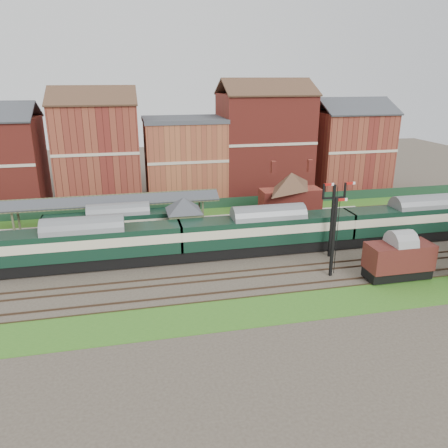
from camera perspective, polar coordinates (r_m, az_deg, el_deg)
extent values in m
plane|color=#473D33|center=(47.52, -0.99, -4.29)|extent=(160.00, 160.00, 0.00)
cube|color=#2D6619|center=(62.32, -3.93, 1.38)|extent=(90.00, 4.50, 0.06)
cube|color=#2D6619|center=(37.04, 2.80, -11.37)|extent=(90.00, 5.00, 0.06)
cube|color=#193823|center=(64.01, -4.21, 2.52)|extent=(90.00, 0.12, 1.50)
cube|color=#2D2D2D|center=(55.76, -8.04, -0.37)|extent=(55.00, 3.40, 1.00)
cube|color=#526548|center=(49.61, -5.14, -1.86)|extent=(3.40, 3.20, 2.40)
cube|color=#434B2F|center=(48.88, -5.22, 0.56)|extent=(3.60, 3.40, 2.00)
pyramid|color=#383A3F|center=(48.35, -5.28, 2.58)|extent=(5.40, 5.40, 1.60)
cube|color=maroon|center=(51.17, 3.77, -1.28)|extent=(3.00, 2.40, 2.20)
cube|color=#4C3323|center=(50.10, 4.01, 0.02)|extent=(3.20, 1.34, 0.79)
cube|color=#4C3323|center=(51.28, 3.61, 0.48)|extent=(3.20, 1.34, 0.79)
cube|color=maroon|center=(58.69, 8.63, 2.88)|extent=(8.00, 3.00, 3.50)
pyramid|color=#4C3323|center=(57.98, 8.77, 5.59)|extent=(8.10, 8.10, 2.20)
cube|color=maroon|center=(57.03, 6.44, 5.98)|extent=(0.60, 0.60, 1.60)
cube|color=maroon|center=(58.81, 11.08, 6.14)|extent=(0.60, 0.60, 1.60)
cube|color=#434B2F|center=(55.35, -25.83, 0.13)|extent=(0.22, 0.22, 3.40)
cube|color=#434B2F|center=(56.86, -3.23, 2.49)|extent=(0.22, 0.22, 3.40)
cube|color=#383A3F|center=(53.57, -14.57, 3.00)|extent=(26.00, 1.99, 0.90)
cube|color=#383A3F|center=(55.41, -14.52, 3.52)|extent=(26.00, 1.99, 0.90)
cube|color=#434B2F|center=(54.39, -14.57, 3.65)|extent=(26.00, 0.20, 0.20)
cube|color=black|center=(47.62, 13.90, 0.33)|extent=(0.25, 0.25, 8.00)
cube|color=black|center=(46.89, 14.15, 3.35)|extent=(2.60, 0.18, 0.18)
cube|color=#B2140F|center=(46.25, 13.56, 5.04)|extent=(1.10, 0.08, 0.25)
cube|color=#B2140F|center=(47.34, 16.19, 5.13)|extent=(1.10, 0.08, 0.25)
cube|color=black|center=(42.97, 14.09, -1.70)|extent=(0.25, 0.25, 8.00)
cube|color=#B2140F|center=(42.10, 15.16, 3.08)|extent=(1.10, 0.08, 0.25)
cube|color=maroon|center=(68.89, -16.12, 8.77)|extent=(12.00, 10.00, 15.00)
cube|color=#A15734|center=(69.55, -5.18, 8.26)|extent=(12.00, 10.00, 12.00)
cube|color=maroon|center=(72.00, 5.25, 10.23)|extent=(14.00, 10.00, 16.00)
cube|color=maroon|center=(78.06, 15.91, 9.15)|extent=(12.00, 10.00, 13.00)
cube|color=black|center=(46.68, -17.48, -4.65)|extent=(19.22, 2.69, 1.17)
cube|color=black|center=(45.96, -17.72, -2.39)|extent=(19.22, 2.99, 2.78)
cube|color=beige|center=(45.85, -17.76, -2.00)|extent=(19.24, 3.03, 0.96)
cube|color=slate|center=(45.45, -17.91, -0.57)|extent=(19.22, 2.99, 0.64)
cube|color=black|center=(48.61, 5.67, -2.89)|extent=(19.22, 2.69, 1.17)
cube|color=black|center=(47.92, 5.75, -0.69)|extent=(19.22, 2.99, 2.78)
cube|color=beige|center=(47.81, 5.76, -0.32)|extent=(19.24, 3.03, 0.96)
cube|color=slate|center=(47.42, 5.81, 1.07)|extent=(19.22, 2.99, 0.64)
cube|color=black|center=(57.32, 24.28, -1.11)|extent=(19.22, 2.69, 1.17)
cube|color=black|center=(56.73, 24.55, 0.76)|extent=(19.22, 2.99, 2.78)
cube|color=beige|center=(56.64, 24.59, 1.08)|extent=(19.24, 3.03, 0.96)
cube|color=slate|center=(56.32, 24.76, 2.26)|extent=(19.22, 2.99, 0.64)
cube|color=black|center=(52.54, -13.36, -1.72)|extent=(16.97, 2.38, 1.04)
cube|color=black|center=(51.97, -13.50, 0.08)|extent=(16.97, 2.64, 2.45)
cube|color=beige|center=(51.87, -13.53, 0.39)|extent=(16.99, 2.68, 0.85)
cube|color=slate|center=(51.56, -13.62, 1.52)|extent=(16.97, 2.64, 0.57)
cube|color=black|center=(45.54, 21.63, -5.91)|extent=(6.25, 2.30, 0.94)
cube|color=#471416|center=(44.89, 21.89, -3.91)|extent=(6.25, 2.71, 2.50)
cube|color=gray|center=(44.41, 22.10, -2.27)|extent=(6.25, 2.71, 0.46)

